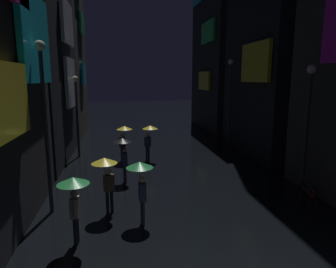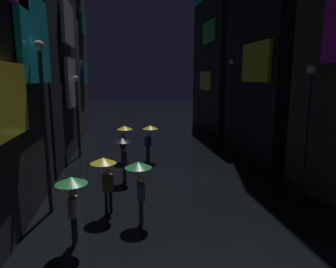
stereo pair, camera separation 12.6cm
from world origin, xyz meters
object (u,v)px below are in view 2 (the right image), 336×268
object	(u,v)px
pedestrian_foreground_right_green	(139,175)
streetlamp_left_far	(77,106)
pedestrian_midstreet_left_yellow	(150,133)
pedestrian_foreground_left_yellow	(124,134)
streetlamp_right_far	(230,94)
streetlamp_right_near	(308,116)
pedestrian_far_right_green	(72,191)
bicycle_parked_at_storefront	(307,196)
pedestrian_near_crossing_yellow	(105,170)
streetlamp_left_near	(44,110)
pedestrian_midstreet_centre_black	(123,147)

from	to	relation	value
pedestrian_foreground_right_green	streetlamp_left_far	distance (m)	9.99
pedestrian_midstreet_left_yellow	pedestrian_foreground_left_yellow	world-z (taller)	same
pedestrian_foreground_right_green	streetlamp_right_far	distance (m)	12.32
streetlamp_right_near	streetlamp_left_far	bearing A→B (deg)	141.40
pedestrian_foreground_left_yellow	streetlamp_left_far	bearing A→B (deg)	150.28
pedestrian_far_right_green	streetlamp_left_far	world-z (taller)	streetlamp_left_far
bicycle_parked_at_storefront	streetlamp_right_near	xyz separation A→B (m)	(0.40, 1.00, 2.97)
pedestrian_far_right_green	streetlamp_right_far	world-z (taller)	streetlamp_right_far
pedestrian_near_crossing_yellow	streetlamp_right_far	world-z (taller)	streetlamp_right_far
pedestrian_near_crossing_yellow	bicycle_parked_at_storefront	world-z (taller)	pedestrian_near_crossing_yellow
pedestrian_midstreet_left_yellow	bicycle_parked_at_storefront	xyz separation A→B (m)	(5.34, -7.35, -1.28)
pedestrian_foreground_right_green	pedestrian_far_right_green	bearing A→B (deg)	-149.92
streetlamp_left_far	pedestrian_near_crossing_yellow	bearing A→B (deg)	-76.69
pedestrian_far_right_green	pedestrian_foreground_left_yellow	size ratio (longest dim) A/B	1.00
pedestrian_far_right_green	streetlamp_right_far	size ratio (longest dim) A/B	0.35
pedestrian_far_right_green	streetlamp_left_near	world-z (taller)	streetlamp_left_near
bicycle_parked_at_storefront	streetlamp_left_far	xyz separation A→B (m)	(-9.60, 8.98, 2.76)
pedestrian_foreground_right_green	bicycle_parked_at_storefront	distance (m)	6.56
pedestrian_midstreet_centre_black	streetlamp_left_near	size ratio (longest dim) A/B	0.35
pedestrian_midstreet_centre_black	streetlamp_left_near	bearing A→B (deg)	-133.38
pedestrian_near_crossing_yellow	streetlamp_right_near	xyz separation A→B (m)	(7.98, 0.55, 1.69)
pedestrian_midstreet_left_yellow	streetlamp_right_near	distance (m)	8.74
pedestrian_midstreet_left_yellow	pedestrian_foreground_left_yellow	distance (m)	1.49
pedestrian_near_crossing_yellow	pedestrian_far_right_green	distance (m)	2.12
pedestrian_midstreet_left_yellow	streetlamp_right_far	world-z (taller)	streetlamp_right_far
pedestrian_near_crossing_yellow	streetlamp_left_near	size ratio (longest dim) A/B	0.35
pedestrian_midstreet_left_yellow	bicycle_parked_at_storefront	world-z (taller)	pedestrian_midstreet_left_yellow
streetlamp_left_near	streetlamp_right_near	xyz separation A→B (m)	(10.00, 0.01, -0.39)
pedestrian_midstreet_centre_black	bicycle_parked_at_storefront	distance (m)	8.01
pedestrian_far_right_green	bicycle_parked_at_storefront	xyz separation A→B (m)	(8.39, 1.52, -1.28)
pedestrian_midstreet_centre_black	pedestrian_midstreet_left_yellow	world-z (taller)	same
pedestrian_midstreet_centre_black	streetlamp_right_near	xyz separation A→B (m)	(7.33, -2.82, 1.69)
bicycle_parked_at_storefront	streetlamp_right_near	distance (m)	3.16
pedestrian_near_crossing_yellow	streetlamp_left_far	world-z (taller)	streetlamp_left_far
pedestrian_foreground_right_green	streetlamp_left_far	size ratio (longest dim) A/B	0.43
pedestrian_foreground_right_green	bicycle_parked_at_storefront	size ratio (longest dim) A/B	1.20
pedestrian_midstreet_left_yellow	streetlamp_left_far	world-z (taller)	streetlamp_left_far
pedestrian_foreground_left_yellow	streetlamp_left_near	bearing A→B (deg)	-113.35
streetlamp_left_far	pedestrian_far_right_green	bearing A→B (deg)	-83.45
bicycle_parked_at_storefront	streetlamp_right_near	bearing A→B (deg)	67.87
pedestrian_foreground_right_green	streetlamp_right_far	world-z (taller)	streetlamp_right_far
pedestrian_near_crossing_yellow	streetlamp_left_far	xyz separation A→B (m)	(-2.02, 8.54, 1.48)
pedestrian_foreground_right_green	pedestrian_foreground_left_yellow	bearing A→B (deg)	92.97
pedestrian_foreground_left_yellow	pedestrian_near_crossing_yellow	bearing A→B (deg)	-96.14
pedestrian_midstreet_centre_black	pedestrian_foreground_left_yellow	xyz separation A→B (m)	(0.09, 3.58, 0.00)
pedestrian_midstreet_centre_black	pedestrian_foreground_left_yellow	bearing A→B (deg)	88.50
pedestrian_midstreet_left_yellow	pedestrian_foreground_right_green	bearing A→B (deg)	-97.97
pedestrian_foreground_left_yellow	streetlamp_right_far	distance (m)	7.86
pedestrian_midstreet_centre_black	streetlamp_left_far	world-z (taller)	streetlamp_left_far
streetlamp_right_near	streetlamp_right_far	world-z (taller)	streetlamp_right_far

